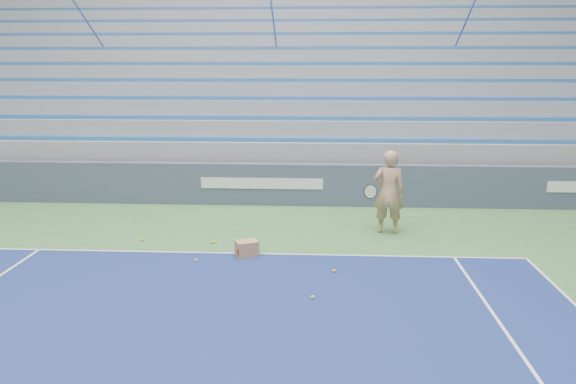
% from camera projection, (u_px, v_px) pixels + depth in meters
% --- Properties ---
extents(sponsor_barrier, '(30.00, 0.32, 1.10)m').
position_uv_depth(sponsor_barrier, '(263.00, 184.00, 14.82)').
color(sponsor_barrier, '#404961').
rests_on(sponsor_barrier, ground).
extents(bleachers, '(31.00, 9.15, 7.30)m').
position_uv_depth(bleachers, '(278.00, 101.00, 19.98)').
color(bleachers, gray).
rests_on(bleachers, ground).
extents(tennis_player, '(0.96, 0.87, 1.85)m').
position_uv_depth(tennis_player, '(389.00, 192.00, 12.23)').
color(tennis_player, tan).
rests_on(tennis_player, ground).
extents(ball_box, '(0.50, 0.46, 0.31)m').
position_uv_depth(ball_box, '(247.00, 249.00, 10.89)').
color(ball_box, '#AA8552').
rests_on(ball_box, ground).
extents(tennis_ball_0, '(0.07, 0.07, 0.07)m').
position_uv_depth(tennis_ball_0, '(142.00, 239.00, 11.85)').
color(tennis_ball_0, '#C4D72C').
rests_on(tennis_ball_0, ground).
extents(tennis_ball_1, '(0.07, 0.07, 0.07)m').
position_uv_depth(tennis_ball_1, '(212.00, 243.00, 11.64)').
color(tennis_ball_1, '#C4D72C').
rests_on(tennis_ball_1, ground).
extents(tennis_ball_2, '(0.07, 0.07, 0.07)m').
position_uv_depth(tennis_ball_2, '(313.00, 297.00, 8.92)').
color(tennis_ball_2, '#C4D72C').
rests_on(tennis_ball_2, ground).
extents(tennis_ball_3, '(0.07, 0.07, 0.07)m').
position_uv_depth(tennis_ball_3, '(334.00, 271.00, 10.05)').
color(tennis_ball_3, '#C4D72C').
rests_on(tennis_ball_3, ground).
extents(tennis_ball_4, '(0.07, 0.07, 0.07)m').
position_uv_depth(tennis_ball_4, '(196.00, 260.00, 10.59)').
color(tennis_ball_4, '#C4D72C').
rests_on(tennis_ball_4, ground).
extents(tennis_ball_5, '(0.07, 0.07, 0.07)m').
position_uv_depth(tennis_ball_5, '(215.00, 242.00, 11.70)').
color(tennis_ball_5, '#C4D72C').
rests_on(tennis_ball_5, ground).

